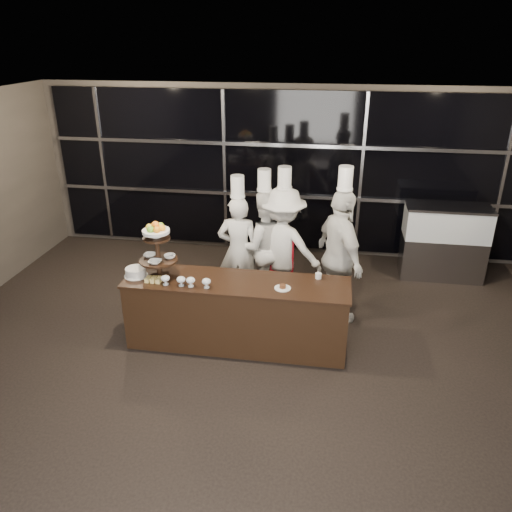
% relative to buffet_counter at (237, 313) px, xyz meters
% --- Properties ---
extents(room, '(10.00, 10.00, 10.00)m').
position_rel_buffet_counter_xyz_m(room, '(0.39, -1.80, 1.03)').
color(room, black).
rests_on(room, ground).
extents(window_wall, '(8.60, 0.10, 2.80)m').
position_rel_buffet_counter_xyz_m(window_wall, '(0.39, 3.14, 1.04)').
color(window_wall, black).
rests_on(window_wall, ground).
extents(buffet_counter, '(2.84, 0.74, 0.92)m').
position_rel_buffet_counter_xyz_m(buffet_counter, '(0.00, 0.00, 0.00)').
color(buffet_counter, black).
rests_on(buffet_counter, ground).
extents(display_stand, '(0.48, 0.48, 0.74)m').
position_rel_buffet_counter_xyz_m(display_stand, '(-1.00, -0.00, 0.87)').
color(display_stand, black).
rests_on(display_stand, buffet_counter).
extents(compotes, '(0.63, 0.11, 0.12)m').
position_rel_buffet_counter_xyz_m(compotes, '(-0.59, -0.22, 0.54)').
color(compotes, silver).
rests_on(compotes, buffet_counter).
extents(layer_cake, '(0.30, 0.30, 0.11)m').
position_rel_buffet_counter_xyz_m(layer_cake, '(-1.30, -0.05, 0.51)').
color(layer_cake, white).
rests_on(layer_cake, buffet_counter).
extents(pastry_squares, '(0.20, 0.13, 0.05)m').
position_rel_buffet_counter_xyz_m(pastry_squares, '(-1.02, -0.17, 0.48)').
color(pastry_squares, '#FEE27C').
rests_on(pastry_squares, buffet_counter).
extents(small_plate, '(0.20, 0.20, 0.05)m').
position_rel_buffet_counter_xyz_m(small_plate, '(0.59, -0.10, 0.47)').
color(small_plate, white).
rests_on(small_plate, buffet_counter).
extents(chef_cup, '(0.08, 0.08, 0.07)m').
position_rel_buffet_counter_xyz_m(chef_cup, '(1.01, 0.25, 0.49)').
color(chef_cup, white).
rests_on(chef_cup, buffet_counter).
extents(display_case, '(1.33, 0.58, 1.24)m').
position_rel_buffet_counter_xyz_m(display_case, '(2.98, 2.50, 0.22)').
color(display_case, '#A5A5AA').
rests_on(display_case, ground).
extents(chef_a, '(0.63, 0.44, 1.97)m').
position_rel_buffet_counter_xyz_m(chef_a, '(-0.19, 1.12, 0.40)').
color(chef_a, silver).
rests_on(chef_a, ground).
extents(chef_b, '(1.01, 0.89, 2.03)m').
position_rel_buffet_counter_xyz_m(chef_b, '(0.16, 1.28, 0.41)').
color(chef_b, white).
rests_on(chef_b, ground).
extents(chef_c, '(1.29, 0.93, 2.10)m').
position_rel_buffet_counter_xyz_m(chef_c, '(0.45, 1.21, 0.44)').
color(chef_c, white).
rests_on(chef_c, ground).
extents(chef_d, '(0.93, 1.22, 2.23)m').
position_rel_buffet_counter_xyz_m(chef_d, '(1.27, 0.84, 0.51)').
color(chef_d, silver).
rests_on(chef_d, ground).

